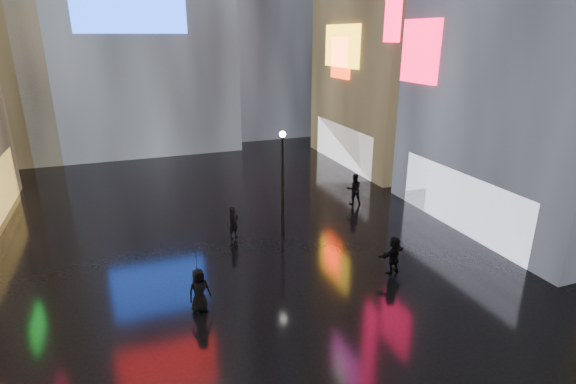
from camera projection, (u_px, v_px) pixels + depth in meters
ground at (232, 237)px, 22.07m from camera, size 140.00×140.00×0.00m
lamp_far at (283, 177)px, 21.54m from camera, size 0.30×0.30×5.20m
pedestrian_4 at (199, 290)px, 15.95m from camera, size 0.92×0.73×1.66m
pedestrian_5 at (394, 255)px, 18.57m from camera, size 1.56×0.90×1.60m
pedestrian_6 at (233, 223)px, 21.74m from camera, size 0.71×0.66×1.63m
pedestrian_7 at (354, 189)px, 26.16m from camera, size 1.03×0.88×1.83m
umbrella_2 at (197, 257)px, 15.52m from camera, size 1.48×1.48×0.96m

